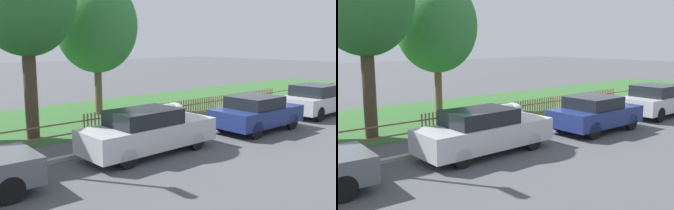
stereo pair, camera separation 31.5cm
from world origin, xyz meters
TOP-DOWN VIEW (x-y plane):
  - ground_plane at (0.00, 0.00)m, footprint 120.00×120.00m
  - kerb_stone at (0.00, 0.10)m, footprint 43.18×0.20m
  - grass_strip at (0.00, 6.08)m, footprint 43.18×7.99m
  - park_fence at (-0.00, 2.10)m, footprint 43.18×0.05m
  - parked_car_black_saloon at (-5.54, -1.03)m, footprint 4.57×1.73m
  - parked_car_navy_estate at (-0.25, -1.36)m, footprint 3.91×1.92m
  - parked_car_red_compact at (4.56, -1.37)m, footprint 4.08×1.86m
  - covered_motorcycle at (-2.85, 1.09)m, footprint 2.03×0.90m
  - tree_mid_park at (-3.19, 5.92)m, footprint 3.95×3.95m

SIDE VIEW (x-z plane):
  - ground_plane at x=0.00m, z-range 0.00..0.00m
  - grass_strip at x=0.00m, z-range 0.00..0.01m
  - kerb_stone at x=0.00m, z-range 0.00..0.12m
  - park_fence at x=0.00m, z-range 0.00..0.91m
  - covered_motorcycle at x=-2.85m, z-range 0.13..1.21m
  - parked_car_navy_estate at x=-0.25m, z-range 0.03..1.44m
  - parked_car_black_saloon at x=-5.54m, z-range 0.01..1.46m
  - parked_car_red_compact at x=4.56m, z-range 0.01..1.54m
  - tree_mid_park at x=-3.19m, z-range 1.02..7.64m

